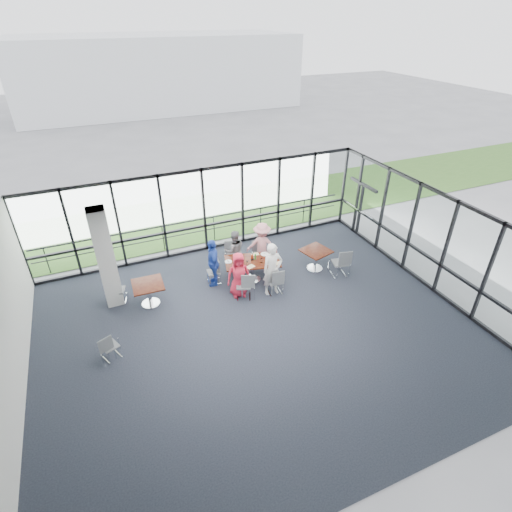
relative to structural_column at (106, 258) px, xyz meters
name	(u,v)px	position (x,y,z in m)	size (l,w,h in m)	color
floor	(259,331)	(3.60, -3.00, -1.61)	(12.00, 10.00, 0.02)	black
ceiling	(260,232)	(3.60, -3.00, 1.60)	(12.00, 10.00, 0.04)	white
wall_left	(3,350)	(-2.40, -3.00, 0.00)	(0.10, 10.00, 3.20)	silver
wall_front	(379,447)	(3.60, -8.00, 0.00)	(12.00, 0.10, 3.20)	silver
curtain_wall_back	(204,211)	(3.60, 2.00, 0.00)	(12.00, 0.10, 3.20)	white
curtain_wall_right	(433,241)	(9.60, -3.00, 0.00)	(0.10, 10.00, 3.20)	white
exit_door	(360,210)	(9.60, 0.75, -0.55)	(0.12, 1.60, 2.10)	black
structural_column	(106,258)	(0.00, 0.00, 0.00)	(0.50, 0.50, 3.20)	silver
apron	(176,200)	(3.60, 7.00, -1.62)	(80.00, 70.00, 0.02)	slate
grass_strip	(187,217)	(3.60, 5.00, -1.59)	(80.00, 5.00, 0.01)	#32601F
hangar_main	(158,72)	(7.60, 29.00, 1.40)	(24.00, 10.00, 6.00)	silver
guard_rail	(202,230)	(3.60, 2.60, -1.10)	(0.06, 0.06, 12.00)	#2D2D33
main_table	(252,264)	(4.42, -0.57, -0.99)	(1.99, 1.41, 0.75)	#350B08
side_table_left	(148,287)	(0.99, -0.54, -0.96)	(0.95, 0.95, 0.75)	#350B08
side_table_right	(316,253)	(6.69, -0.83, -0.96)	(1.09, 1.09, 0.75)	#350B08
diner_near_left	(239,275)	(3.69, -1.19, -0.84)	(0.75, 0.49, 1.53)	red
diner_near_right	(273,269)	(4.71, -1.50, -0.71)	(0.65, 0.48, 1.78)	silver
diner_far_left	(234,251)	(4.09, 0.26, -0.85)	(0.73, 0.45, 1.50)	slate
diner_far_right	(262,245)	(5.07, 0.11, -0.77)	(1.08, 0.55, 1.66)	#CD8085
diner_end	(213,262)	(3.16, -0.27, -0.77)	(0.97, 0.53, 1.66)	#2343AA
chair_main_nl	(244,285)	(3.78, -1.38, -1.14)	(0.45, 0.45, 0.92)	slate
chair_main_nr	(275,281)	(4.79, -1.53, -1.15)	(0.44, 0.44, 0.89)	slate
chair_main_fl	(234,255)	(4.13, 0.44, -1.14)	(0.45, 0.45, 0.92)	slate
chair_main_fr	(260,254)	(5.04, 0.21, -1.17)	(0.42, 0.42, 0.86)	slate
chair_main_end	(214,272)	(3.17, -0.21, -1.19)	(0.40, 0.40, 0.81)	slate
chair_spare_la	(110,346)	(-0.37, -2.41, -1.19)	(0.40, 0.40, 0.81)	slate
chair_spare_lb	(118,290)	(0.12, -0.03, -1.17)	(0.42, 0.42, 0.85)	slate
chair_spare_r	(340,263)	(7.25, -1.49, -1.10)	(0.49, 0.49, 1.00)	slate
plate_nl	(240,267)	(3.90, -0.76, -0.84)	(0.24, 0.24, 0.01)	white
plate_nr	(271,263)	(4.92, -0.98, -0.84)	(0.27, 0.27, 0.01)	white
plate_fl	(238,256)	(4.06, -0.14, -0.84)	(0.25, 0.25, 0.01)	white
plate_fr	(265,254)	(4.96, -0.36, -0.84)	(0.28, 0.28, 0.01)	white
plate_end	(228,262)	(3.66, -0.33, -0.84)	(0.24, 0.24, 0.01)	white
tumbler_a	(247,263)	(4.17, -0.75, -0.78)	(0.07, 0.07, 0.15)	white
tumbler_b	(262,261)	(4.65, -0.79, -0.78)	(0.07, 0.07, 0.15)	white
tumbler_c	(252,255)	(4.49, -0.36, -0.78)	(0.07, 0.07, 0.15)	white
tumbler_d	(236,263)	(3.82, -0.59, -0.78)	(0.07, 0.07, 0.14)	white
menu_a	(250,267)	(4.21, -0.88, -0.85)	(0.27, 0.19, 0.00)	white
menu_b	(276,263)	(5.05, -1.03, -0.85)	(0.28, 0.19, 0.00)	white
menu_c	(255,254)	(4.65, -0.22, -0.85)	(0.27, 0.19, 0.00)	white
condiment_caddy	(252,259)	(4.44, -0.52, -0.83)	(0.10, 0.07, 0.04)	black
ketchup_bottle	(252,257)	(4.43, -0.50, -0.76)	(0.06, 0.06, 0.18)	#981700
green_bottle	(255,257)	(4.54, -0.53, -0.75)	(0.05, 0.05, 0.20)	#1B7F21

